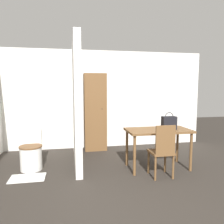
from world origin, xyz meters
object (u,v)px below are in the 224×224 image
object	(u,v)px
wooden_chair	(163,150)
handbag	(169,123)
dining_table	(158,134)
wooden_cabinet	(95,112)
toilet	(31,153)

from	to	relation	value
wooden_chair	handbag	xyz separation A→B (m)	(0.30, 0.40, 0.39)
dining_table	wooden_cabinet	xyz separation A→B (m)	(-1.04, 1.53, 0.28)
handbag	dining_table	bearing A→B (deg)	166.94
toilet	wooden_chair	bearing A→B (deg)	-21.01
wooden_chair	handbag	world-z (taller)	handbag
wooden_cabinet	dining_table	bearing A→B (deg)	-55.89
dining_table	toilet	world-z (taller)	dining_table
wooden_chair	wooden_cabinet	xyz separation A→B (m)	(-0.93, 1.98, 0.45)
dining_table	wooden_chair	xyz separation A→B (m)	(-0.11, -0.45, -0.17)
wooden_chair	wooden_cabinet	bearing A→B (deg)	115.21
dining_table	handbag	size ratio (longest dim) A/B	3.68
wooden_chair	toilet	size ratio (longest dim) A/B	1.29
toilet	wooden_cabinet	distance (m)	1.86
wooden_chair	toilet	world-z (taller)	wooden_chair
dining_table	wooden_chair	distance (m)	0.49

